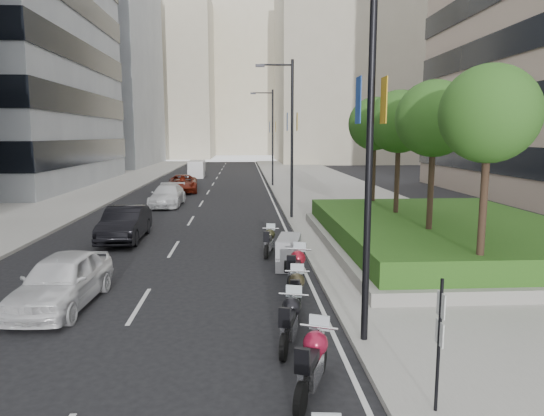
{
  "coord_description": "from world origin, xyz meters",
  "views": [
    {
      "loc": [
        1.52,
        -9.57,
        4.85
      ],
      "look_at": [
        2.65,
        9.33,
        2.0
      ],
      "focal_mm": 32.0,
      "sensor_mm": 36.0,
      "label": 1
    }
  ],
  "objects": [
    {
      "name": "car_a",
      "position": [
        -3.67,
        4.09,
        0.76
      ],
      "size": [
        2.05,
        4.57,
        1.52
      ],
      "primitive_type": "imported",
      "rotation": [
        0.0,
        0.0,
        -0.06
      ],
      "color": "white",
      "rests_on": "ground"
    },
    {
      "name": "tree_0",
      "position": [
        8.5,
        4.0,
        5.42
      ],
      "size": [
        2.8,
        2.8,
        6.3
      ],
      "color": "#332319",
      "rests_on": "planter"
    },
    {
      "name": "motorcycle_6",
      "position": [
        2.55,
        9.81,
        0.54
      ],
      "size": [
        0.7,
        2.02,
        1.02
      ],
      "rotation": [
        0.0,
        0.0,
        1.37
      ],
      "color": "black",
      "rests_on": "ground"
    },
    {
      "name": "lamp_post_0",
      "position": [
        4.14,
        1.0,
        5.07
      ],
      "size": [
        2.34,
        0.45,
        9.0
      ],
      "color": "black",
      "rests_on": "ground"
    },
    {
      "name": "planter",
      "position": [
        10.0,
        10.0,
        0.35
      ],
      "size": [
        10.0,
        14.0,
        0.4
      ],
      "primitive_type": "cube",
      "color": "gray",
      "rests_on": "sidewalk_right"
    },
    {
      "name": "sidewalk_left",
      "position": [
        -12.0,
        30.0,
        0.07
      ],
      "size": [
        8.0,
        100.0,
        0.15
      ],
      "primitive_type": "cube",
      "color": "#9E9B93",
      "rests_on": "ground"
    },
    {
      "name": "lane_edge",
      "position": [
        3.7,
        30.0,
        0.01
      ],
      "size": [
        0.12,
        100.0,
        0.01
      ],
      "primitive_type": "cube",
      "color": "silver",
      "rests_on": "ground"
    },
    {
      "name": "lamp_post_2",
      "position": [
        4.14,
        36.0,
        5.07
      ],
      "size": [
        2.34,
        0.45,
        9.0
      ],
      "color": "black",
      "rests_on": "ground"
    },
    {
      "name": "tree_3",
      "position": [
        8.5,
        16.0,
        5.42
      ],
      "size": [
        2.8,
        2.8,
        6.3
      ],
      "color": "#332319",
      "rests_on": "planter"
    },
    {
      "name": "motorcycle_2",
      "position": [
        2.58,
        1.12,
        0.58
      ],
      "size": [
        0.83,
        2.12,
        1.08
      ],
      "rotation": [
        0.0,
        0.0,
        1.31
      ],
      "color": "black",
      "rests_on": "ground"
    },
    {
      "name": "motorcycle_1",
      "position": [
        2.79,
        -1.03,
        0.6
      ],
      "size": [
        1.04,
        2.16,
        1.13
      ],
      "rotation": [
        0.0,
        0.0,
        1.19
      ],
      "color": "black",
      "rests_on": "ground"
    },
    {
      "name": "delivery_van",
      "position": [
        -3.86,
        47.12,
        0.89
      ],
      "size": [
        1.83,
        4.59,
        1.91
      ],
      "rotation": [
        0.0,
        0.0,
        0.02
      ],
      "color": "#B5B5B7",
      "rests_on": "ground"
    },
    {
      "name": "car_c",
      "position": [
        -3.72,
        24.04,
        0.73
      ],
      "size": [
        2.15,
        5.07,
        1.46
      ],
      "primitive_type": "imported",
      "rotation": [
        0.0,
        0.0,
        -0.02
      ],
      "color": "silver",
      "rests_on": "ground"
    },
    {
      "name": "tree_2",
      "position": [
        8.5,
        12.0,
        5.42
      ],
      "size": [
        2.8,
        2.8,
        6.3
      ],
      "color": "#332319",
      "rests_on": "planter"
    },
    {
      "name": "hedge",
      "position": [
        10.0,
        10.0,
        0.95
      ],
      "size": [
        9.4,
        13.4,
        0.8
      ],
      "primitive_type": "cube",
      "color": "#174513",
      "rests_on": "planter"
    },
    {
      "name": "building_cream_left",
      "position": [
        -18.0,
        100.0,
        17.0
      ],
      "size": [
        26.0,
        24.0,
        34.0
      ],
      "primitive_type": "cube",
      "color": "#B7AD93",
      "rests_on": "ground"
    },
    {
      "name": "car_b",
      "position": [
        -3.99,
        12.93,
        0.79
      ],
      "size": [
        1.71,
        4.79,
        1.57
      ],
      "primitive_type": "imported",
      "rotation": [
        0.0,
        0.0,
        0.01
      ],
      "color": "black",
      "rests_on": "ground"
    },
    {
      "name": "car_d",
      "position": [
        -3.69,
        32.26,
        0.74
      ],
      "size": [
        2.9,
        5.5,
        1.47
      ],
      "primitive_type": "imported",
      "rotation": [
        0.0,
        0.0,
        0.09
      ],
      "color": "maroon",
      "rests_on": "ground"
    },
    {
      "name": "tree_1",
      "position": [
        8.5,
        8.0,
        5.42
      ],
      "size": [
        2.8,
        2.8,
        6.3
      ],
      "color": "#332319",
      "rests_on": "planter"
    },
    {
      "name": "motorcycle_3",
      "position": [
        2.95,
        3.21,
        0.56
      ],
      "size": [
        0.7,
        2.11,
        1.05
      ],
      "rotation": [
        0.0,
        0.0,
        1.41
      ],
      "color": "black",
      "rests_on": "ground"
    },
    {
      "name": "building_cream_right",
      "position": [
        22.0,
        80.0,
        18.0
      ],
      "size": [
        28.0,
        24.0,
        36.0
      ],
      "primitive_type": "cube",
      "color": "#B7AD93",
      "rests_on": "ground"
    },
    {
      "name": "sidewalk_right",
      "position": [
        9.0,
        30.0,
        0.07
      ],
      "size": [
        10.0,
        100.0,
        0.15
      ],
      "primitive_type": "cube",
      "color": "#9E9B93",
      "rests_on": "ground"
    },
    {
      "name": "building_cream_centre",
      "position": [
        2.0,
        120.0,
        19.0
      ],
      "size": [
        30.0,
        24.0,
        38.0
      ],
      "primitive_type": "cube",
      "color": "#B7AD93",
      "rests_on": "ground"
    },
    {
      "name": "parking_sign",
      "position": [
        4.8,
        -2.0,
        1.46
      ],
      "size": [
        0.06,
        0.32,
        2.5
      ],
      "color": "black",
      "rests_on": "ground"
    },
    {
      "name": "ground",
      "position": [
        0.0,
        0.0,
        0.0
      ],
      "size": [
        160.0,
        160.0,
        0.0
      ],
      "primitive_type": "plane",
      "color": "black",
      "rests_on": "ground"
    },
    {
      "name": "motorcycle_5",
      "position": [
        3.18,
        7.78,
        0.58
      ],
      "size": [
        1.12,
        2.02,
        1.16
      ],
      "rotation": [
        0.0,
        0.0,
        1.38
      ],
      "color": "black",
      "rests_on": "ground"
    },
    {
      "name": "building_grey_far",
      "position": [
        -24.0,
        70.0,
        15.0
      ],
      "size": [
        22.0,
        26.0,
        30.0
      ],
      "primitive_type": "cube",
      "color": "gray",
      "rests_on": "ground"
    },
    {
      "name": "motorcycle_4",
      "position": [
        3.19,
        5.37,
        0.62
      ],
      "size": [
        0.96,
        2.28,
        1.17
      ],
      "rotation": [
        0.0,
        0.0,
        1.27
      ],
      "color": "black",
      "rests_on": "ground"
    },
    {
      "name": "lamp_post_1",
      "position": [
        4.14,
        18.0,
        5.07
      ],
      "size": [
        2.34,
        0.45,
        9.0
      ],
      "color": "black",
      "rests_on": "ground"
    },
    {
      "name": "lane_centre",
      "position": [
        -1.5,
        30.0,
        0.01
      ],
      "size": [
        0.12,
        100.0,
        0.01
      ],
      "primitive_type": "cube",
      "color": "silver",
      "rests_on": "ground"
    }
  ]
}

